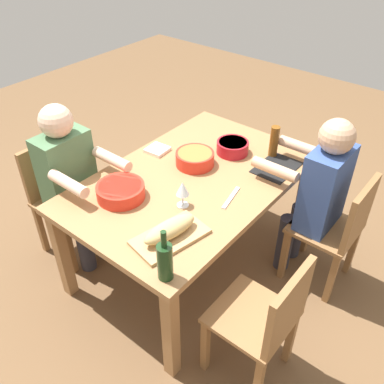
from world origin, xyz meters
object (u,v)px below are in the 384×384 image
dining_table (192,189)px  serving_bowl_fruit (195,158)px  beer_bottle (274,142)px  cutting_board (170,237)px  serving_bowl_greens (121,190)px  serving_bowl_pasta (233,146)px  napkin_stack (157,150)px  chair_far_left (338,228)px  bread_loaf (170,229)px  chair_near_right (60,193)px  wine_glass (183,189)px  wine_bottle (165,261)px  diner_near_right (72,177)px  chair_far_right (266,319)px  diner_far_left (317,190)px

dining_table → serving_bowl_fruit: bearing=-147.9°
beer_bottle → cutting_board: bearing=-0.0°
dining_table → serving_bowl_greens: (0.42, -0.21, 0.13)m
serving_bowl_pasta → napkin_stack: 0.52m
chair_far_left → bread_loaf: 1.16m
dining_table → serving_bowl_pasta: (-0.42, 0.02, 0.13)m
chair_near_right → serving_bowl_pasta: chair_near_right is taller
dining_table → wine_glass: size_ratio=9.72×
wine_glass → bread_loaf: bearing=26.3°
wine_bottle → serving_bowl_pasta: bearing=-160.8°
wine_bottle → cutting_board: bearing=-143.2°
dining_table → diner_near_right: size_ratio=1.34×
wine_bottle → bread_loaf: bearing=-143.2°
chair_far_left → napkin_stack: bearing=-74.6°
diner_near_right → chair_far_left: bearing=120.6°
chair_far_left → wine_glass: 1.06m
chair_far_right → serving_bowl_pasta: bearing=-136.4°
chair_far_left → diner_far_left: size_ratio=0.71×
serving_bowl_pasta → chair_far_right: bearing=43.6°
diner_far_left → serving_bowl_pasta: 0.64m
wine_bottle → napkin_stack: bearing=-135.3°
dining_table → serving_bowl_pasta: 0.44m
serving_bowl_greens → cutting_board: bearing=79.5°
chair_far_right → serving_bowl_greens: bearing=-91.4°
serving_bowl_greens → bread_loaf: (0.09, 0.46, 0.02)m
dining_table → serving_bowl_fruit: size_ratio=6.33×
beer_bottle → chair_near_right: bearing=-47.7°
chair_far_right → wine_glass: wine_glass is taller
dining_table → serving_bowl_pasta: serving_bowl_pasta is taller
dining_table → serving_bowl_greens: serving_bowl_greens is taller
dining_table → chair_near_right: bearing=-62.2°
chair_far_right → wine_glass: bearing=-105.3°
chair_near_right → chair_far_left: size_ratio=1.00×
serving_bowl_fruit → beer_bottle: size_ratio=1.16×
dining_table → bread_loaf: bearing=27.2°
serving_bowl_greens → beer_bottle: bearing=154.6°
chair_far_left → diner_far_left: bearing=-90.0°
diner_near_right → beer_bottle: diner_near_right is taller
chair_far_left → cutting_board: (0.95, -0.58, 0.27)m
dining_table → wine_bottle: size_ratio=5.56×
beer_bottle → napkin_stack: 0.80m
serving_bowl_pasta → serving_bowl_fruit: bearing=-21.0°
chair_near_right → diner_near_right: diner_near_right is taller
bread_loaf → chair_far_right: bearing=96.0°
bread_loaf → chair_far_left: bearing=148.4°
wine_bottle → wine_glass: bearing=-148.6°
serving_bowl_pasta → cutting_board: serving_bowl_pasta is taller
diner_near_right → bread_loaf: (0.06, 0.92, 0.11)m
chair_far_right → chair_far_left: size_ratio=1.00×
diner_near_right → cutting_board: diner_near_right is taller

